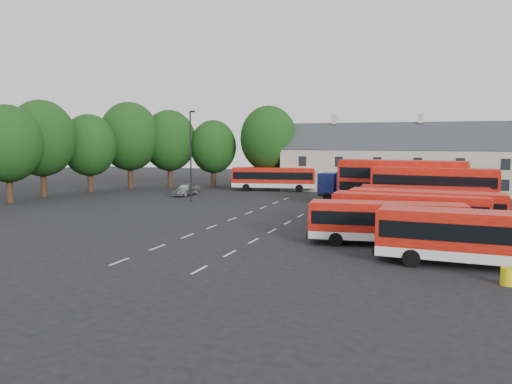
% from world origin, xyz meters
% --- Properties ---
extents(ground, '(140.00, 140.00, 0.00)m').
position_xyz_m(ground, '(0.00, 0.00, 0.00)').
color(ground, black).
rests_on(ground, ground).
extents(lane_markings, '(5.15, 33.80, 0.01)m').
position_xyz_m(lane_markings, '(2.50, 2.00, 0.01)').
color(lane_markings, beige).
rests_on(lane_markings, ground).
extents(treeline, '(29.92, 32.59, 12.01)m').
position_xyz_m(treeline, '(-20.74, 19.36, 6.68)').
color(treeline, black).
rests_on(treeline, ground).
extents(terrace_houses, '(35.70, 7.13, 10.06)m').
position_xyz_m(terrace_houses, '(14.00, 30.00, 3.86)').
color(terrace_houses, beige).
rests_on(terrace_houses, ground).
extents(bus_row_a, '(10.75, 2.71, 3.02)m').
position_xyz_m(bus_row_a, '(18.83, -8.47, 1.82)').
color(bus_row_a, silver).
rests_on(bus_row_a, ground).
extents(bus_row_b, '(10.07, 3.62, 2.79)m').
position_xyz_m(bus_row_b, '(13.53, -4.27, 1.67)').
color(bus_row_b, silver).
rests_on(bus_row_b, ground).
extents(bus_row_c, '(10.60, 2.56, 2.99)m').
position_xyz_m(bus_row_c, '(14.67, -0.50, 1.80)').
color(bus_row_c, silver).
rests_on(bus_row_c, ground).
extents(bus_row_d, '(11.05, 3.02, 3.09)m').
position_xyz_m(bus_row_d, '(15.70, 1.11, 1.86)').
color(bus_row_d, silver).
rests_on(bus_row_d, ground).
extents(bus_row_e, '(10.46, 2.90, 2.93)m').
position_xyz_m(bus_row_e, '(15.44, 6.44, 1.76)').
color(bus_row_e, silver).
rests_on(bus_row_e, ground).
extents(bus_dd_south, '(10.82, 3.58, 4.35)m').
position_xyz_m(bus_dd_south, '(16.14, 9.46, 2.48)').
color(bus_dd_south, silver).
rests_on(bus_dd_south, ground).
extents(bus_dd_north, '(12.05, 3.93, 4.85)m').
position_xyz_m(bus_dd_north, '(13.22, 12.24, 2.76)').
color(bus_dd_north, silver).
rests_on(bus_dd_north, ground).
extents(bus_north, '(11.28, 4.57, 3.11)m').
position_xyz_m(bus_north, '(-4.25, 26.08, 1.87)').
color(bus_north, silver).
rests_on(bus_north, ground).
extents(box_truck, '(7.91, 3.34, 3.35)m').
position_xyz_m(box_truck, '(7.84, 18.13, 1.88)').
color(box_truck, black).
rests_on(box_truck, ground).
extents(silver_car, '(2.03, 4.54, 1.51)m').
position_xyz_m(silver_car, '(-12.44, 16.80, 0.76)').
color(silver_car, '#B5B8BE').
rests_on(silver_car, ground).
extents(grit_bin, '(0.66, 0.66, 0.82)m').
position_xyz_m(grit_bin, '(19.83, -11.41, 0.41)').
color(grit_bin, yellow).
rests_on(grit_bin, ground).
extents(lamppost, '(0.69, 0.36, 9.91)m').
position_xyz_m(lamppost, '(-8.92, 11.55, 5.29)').
color(lamppost, black).
rests_on(lamppost, ground).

